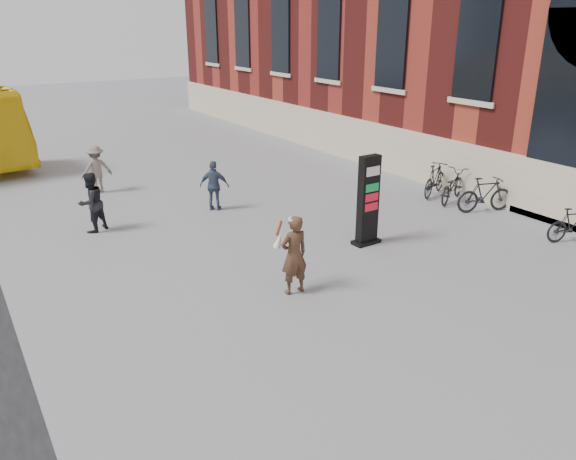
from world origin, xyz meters
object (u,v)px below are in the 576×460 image
bike_7 (435,179)px  woman (294,254)px  pedestrian_c (214,186)px  pedestrian_b (96,169)px  bike_6 (452,186)px  pedestrian_a (91,202)px  bike_3 (573,224)px  bike_5 (485,195)px  info_pylon (368,201)px

bike_7 → woman: bearing=89.7°
pedestrian_c → bike_7: (7.10, -2.53, -0.23)m
pedestrian_b → bike_6: size_ratio=0.84×
pedestrian_a → pedestrian_c: size_ratio=1.08×
bike_3 → pedestrian_a: bearing=72.1°
pedestrian_c → pedestrian_a: bearing=35.5°
pedestrian_a → bike_3: pedestrian_a is taller
woman → bike_6: bearing=-160.1°
woman → bike_5: size_ratio=0.96×
woman → pedestrian_a: (-2.77, 6.28, -0.06)m
info_pylon → bike_7: 5.41m
bike_5 → bike_6: bike_5 is taller
info_pylon → bike_3: 5.68m
woman → pedestrian_b: size_ratio=1.08×
pedestrian_a → bike_3: bearing=116.9°
info_pylon → pedestrian_b: 10.05m
pedestrian_b → bike_5: size_ratio=0.89×
bike_5 → pedestrian_b: bearing=67.3°
pedestrian_b → pedestrian_c: size_ratio=1.05×
woman → bike_6: size_ratio=0.91×
bike_6 → bike_3: bearing=155.2°
woman → pedestrian_c: (1.00, 6.20, -0.13)m
bike_3 → bike_5: size_ratio=0.86×
woman → bike_5: (8.09, 1.55, -0.36)m
bike_3 → pedestrian_b: bearing=57.4°
pedestrian_c → bike_5: pedestrian_c is taller
bike_3 → bike_6: bearing=17.4°
info_pylon → woman: size_ratio=1.35×
woman → pedestrian_b: 10.33m
pedestrian_c → bike_5: bearing=-176.6°
bike_6 → bike_7: bike_7 is taller
bike_3 → woman: bearing=97.4°
pedestrian_c → bike_6: pedestrian_c is taller
pedestrian_b → bike_7: pedestrian_b is taller
pedestrian_c → bike_3: 10.43m
pedestrian_c → woman: bearing=117.5°
bike_3 → bike_5: (0.00, 2.97, 0.08)m
woman → bike_5: bearing=-168.9°
info_pylon → woman: 3.53m
bike_5 → pedestrian_c: bearing=75.6°
pedestrian_a → bike_7: 11.18m
woman → bike_7: (8.09, 3.68, -0.36)m
pedestrian_a → bike_7: (10.87, -2.60, -0.30)m
bike_5 → pedestrian_a: bearing=85.3°
pedestrian_b → pedestrian_a: bearing=72.1°
bike_5 → bike_7: bike_5 is taller
pedestrian_c → bike_7: size_ratio=0.85×
pedestrian_a → bike_3: (10.87, -7.71, -0.37)m
bike_5 → bike_6: (0.00, 1.35, -0.04)m
bike_5 → bike_7: (0.00, 2.13, -0.00)m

